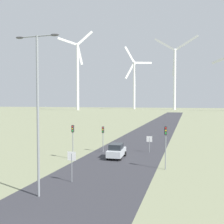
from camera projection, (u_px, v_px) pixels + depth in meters
road_surface at (150, 134)px, 58.10m from camera, size 10.00×240.00×0.01m
streetlamp at (38, 98)px, 19.56m from camera, size 3.64×0.32×12.14m
stop_sign_near at (72, 161)px, 23.30m from camera, size 0.81×0.07×2.75m
stop_sign_far at (149, 141)px, 36.96m from camera, size 0.81×0.07×2.31m
traffic_light_post_near_left at (73, 134)px, 32.59m from camera, size 0.28×0.34×4.27m
traffic_light_post_near_right at (166, 138)px, 27.58m from camera, size 0.28×0.34×4.60m
traffic_light_post_mid_left at (103, 133)px, 37.29m from camera, size 0.28×0.34×3.64m
car_approaching at (116, 151)px, 33.40m from camera, size 2.02×4.19×1.83m
wind_turbine_far_left at (78, 71)px, 218.59m from camera, size 26.67×12.82×66.57m
wind_turbine_left at (134, 81)px, 252.48m from camera, size 24.52×13.17×60.09m
wind_turbine_center at (175, 73)px, 228.97m from camera, size 37.99×10.57×64.73m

